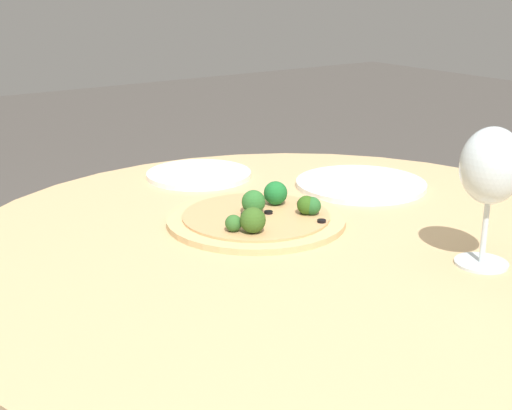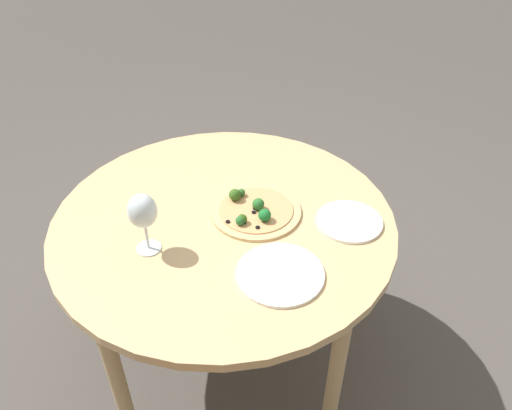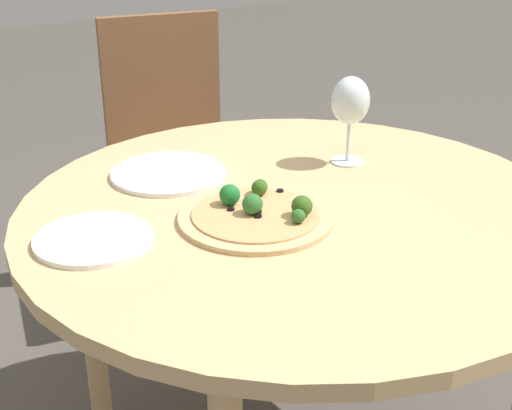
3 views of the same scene
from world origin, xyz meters
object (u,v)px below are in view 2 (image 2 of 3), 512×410
object	(u,v)px
pizza	(255,210)
plate_near	(280,274)
wine_glass	(143,212)
plate_far	(349,221)

from	to	relation	value
pizza	plate_near	size ratio (longest dim) A/B	1.18
wine_glass	plate_far	size ratio (longest dim) A/B	0.94
pizza	wine_glass	size ratio (longest dim) A/B	1.49
pizza	wine_glass	xyz separation A→B (m)	(0.15, -0.32, 0.13)
pizza	plate_near	bearing A→B (deg)	11.72
wine_glass	plate_near	size ratio (longest dim) A/B	0.79
wine_glass	pizza	bearing A→B (deg)	115.57
plate_near	wine_glass	bearing A→B (deg)	-108.49
pizza	plate_far	distance (m)	0.30
plate_near	plate_far	xyz separation A→B (m)	(-0.22, 0.24, 0.00)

